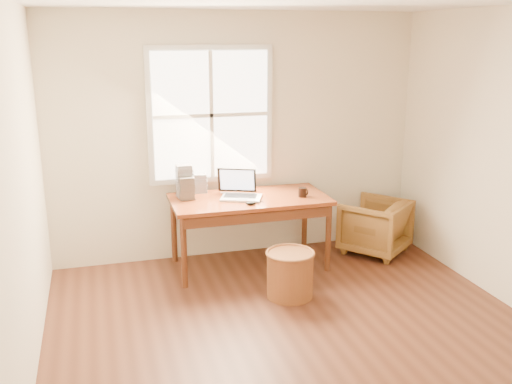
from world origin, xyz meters
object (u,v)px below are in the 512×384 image
at_px(desk, 249,199).
at_px(coffee_mug, 302,192).
at_px(armchair, 375,226).
at_px(laptop, 241,186).
at_px(wicker_stool, 290,275).
at_px(cd_stack_a, 186,181).

distance_m(desk, coffee_mug, 0.55).
xyz_separation_m(desk, armchair, (1.44, 0.00, -0.43)).
distance_m(desk, armchair, 1.51).
bearing_deg(coffee_mug, desk, 163.79).
relative_size(armchair, coffee_mug, 7.02).
bearing_deg(laptop, coffee_mug, 13.78).
height_order(armchair, laptop, laptop).
distance_m(wicker_stool, laptop, 1.06).
bearing_deg(armchair, desk, -38.73).
xyz_separation_m(laptop, coffee_mug, (0.62, -0.10, -0.09)).
height_order(desk, armchair, desk).
height_order(coffee_mug, cd_stack_a, cd_stack_a).
height_order(armchair, wicker_stool, armchair).
bearing_deg(coffee_mug, armchair, 4.58).
height_order(laptop, cd_stack_a, laptop).
bearing_deg(desk, armchair, 0.00).
xyz_separation_m(coffee_mug, cd_stack_a, (-1.12, 0.47, 0.08)).
bearing_deg(laptop, armchair, 23.60).
bearing_deg(cd_stack_a, desk, -30.61).
bearing_deg(wicker_stool, laptop, 108.52).
xyz_separation_m(armchair, laptop, (-1.54, -0.03, 0.58)).
bearing_deg(desk, wicker_stool, -78.24).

